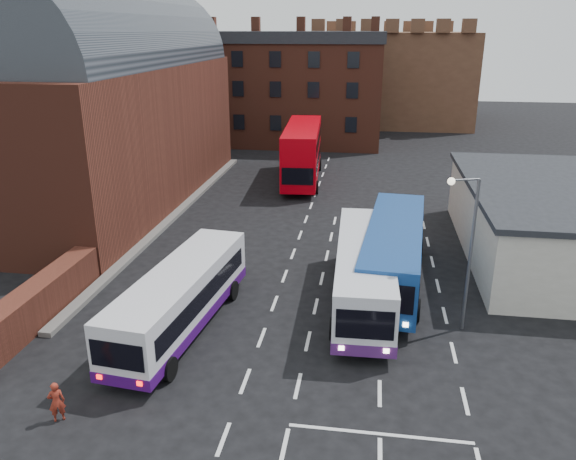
# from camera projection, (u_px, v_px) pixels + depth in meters

# --- Properties ---
(ground) EXTENTS (180.00, 180.00, 0.00)m
(ground) POSITION_uv_depth(u_px,v_px,m) (250.00, 369.00, 21.82)
(ground) COLOR black
(railway_station) EXTENTS (12.00, 28.00, 16.00)m
(railway_station) POSITION_uv_depth(u_px,v_px,m) (101.00, 99.00, 40.94)
(railway_station) COLOR #602B1E
(railway_station) RESTS_ON ground
(forecourt_wall) EXTENTS (1.20, 10.00, 1.80)m
(forecourt_wall) POSITION_uv_depth(u_px,v_px,m) (33.00, 306.00, 24.80)
(forecourt_wall) COLOR #602B1E
(forecourt_wall) RESTS_ON ground
(cream_building) EXTENTS (10.40, 16.40, 4.25)m
(cream_building) POSITION_uv_depth(u_px,v_px,m) (558.00, 221.00, 32.01)
(cream_building) COLOR beige
(cream_building) RESTS_ON ground
(brick_terrace) EXTENTS (22.00, 10.00, 11.00)m
(brick_terrace) POSITION_uv_depth(u_px,v_px,m) (283.00, 94.00, 63.59)
(brick_terrace) COLOR brown
(brick_terrace) RESTS_ON ground
(castle_keep) EXTENTS (22.00, 22.00, 12.00)m
(castle_keep) POSITION_uv_depth(u_px,v_px,m) (388.00, 76.00, 80.35)
(castle_keep) COLOR brown
(castle_keep) RESTS_ON ground
(bus_white_outbound) EXTENTS (3.44, 10.48, 2.81)m
(bus_white_outbound) POSITION_uv_depth(u_px,v_px,m) (180.00, 295.00, 24.20)
(bus_white_outbound) COLOR silver
(bus_white_outbound) RESTS_ON ground
(bus_white_inbound) EXTENTS (3.03, 11.16, 3.03)m
(bus_white_inbound) POSITION_uv_depth(u_px,v_px,m) (364.00, 269.00, 26.46)
(bus_white_inbound) COLOR silver
(bus_white_inbound) RESTS_ON ground
(bus_blue) EXTENTS (3.72, 11.87, 3.19)m
(bus_blue) POSITION_uv_depth(u_px,v_px,m) (394.00, 250.00, 28.51)
(bus_blue) COLOR navy
(bus_blue) RESTS_ON ground
(bus_red_double) EXTENTS (3.62, 12.17, 4.81)m
(bus_red_double) POSITION_uv_depth(u_px,v_px,m) (302.00, 152.00, 47.74)
(bus_red_double) COLOR #C5000C
(bus_red_double) RESTS_ON ground
(street_lamp) EXTENTS (1.36, 0.58, 6.91)m
(street_lamp) POSITION_uv_depth(u_px,v_px,m) (467.00, 241.00, 23.32)
(street_lamp) COLOR #5C5D62
(street_lamp) RESTS_ON ground
(pedestrian_red) EXTENTS (0.64, 0.59, 1.48)m
(pedestrian_red) POSITION_uv_depth(u_px,v_px,m) (56.00, 402.00, 18.74)
(pedestrian_red) COLOR maroon
(pedestrian_red) RESTS_ON ground
(pedestrian_beige) EXTENTS (0.88, 0.73, 1.66)m
(pedestrian_beige) POSITION_uv_depth(u_px,v_px,m) (99.00, 357.00, 21.14)
(pedestrian_beige) COLOR #C8B98E
(pedestrian_beige) RESTS_ON ground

